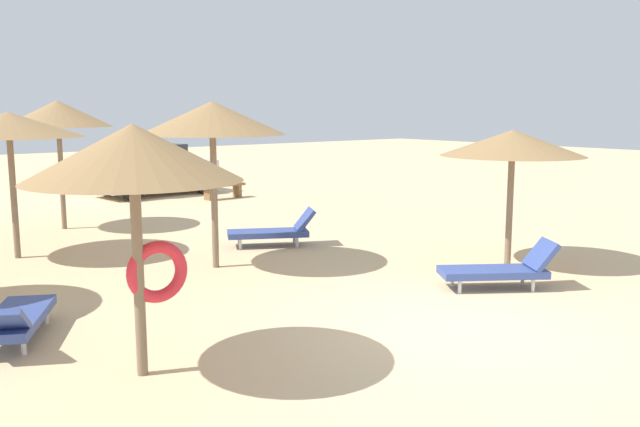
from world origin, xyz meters
name	(u,v)px	position (x,y,z in m)	size (l,w,h in m)	color
ground_plane	(462,329)	(0.00, 0.00, 0.00)	(80.00, 80.00, 0.00)	#D1B284
parasol_1	(513,143)	(3.59, 1.84, 2.28)	(2.62, 2.62, 2.53)	#75604C
parasol_2	(212,119)	(-0.73, 5.16, 2.73)	(2.65, 2.65, 3.04)	#75604C
parasol_3	(134,156)	(-3.95, 1.25, 2.42)	(2.31, 2.31, 2.76)	#75604C
parasol_4	(58,114)	(-1.57, 10.99, 2.78)	(2.52, 2.52, 3.10)	#75604C
parasol_5	(9,125)	(-3.37, 8.31, 2.60)	(2.79, 2.79, 2.85)	#75604C
lounger_1	(501,269)	(2.11, 0.92, 0.32)	(1.89, 1.58, 0.80)	#33478C
lounger_2	(274,231)	(1.22, 6.06, 0.32)	(1.93, 1.46, 0.80)	#33478C
lounger_3	(13,319)	(-4.77, 3.21, 0.32)	(1.48, 1.97, 0.70)	#33478C
bench_0	(223,188)	(4.29, 13.29, 0.35)	(1.51, 0.43, 0.49)	brown
parked_car	(155,171)	(3.02, 15.61, 0.82)	(4.11, 2.22, 1.72)	silver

